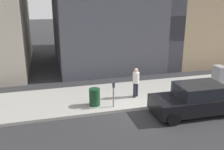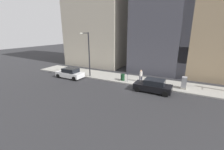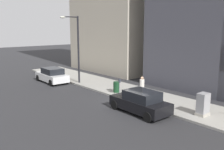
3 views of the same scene
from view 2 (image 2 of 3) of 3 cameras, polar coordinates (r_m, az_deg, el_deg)
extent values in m
plane|color=#2B2B2D|center=(19.69, 8.81, -4.01)|extent=(120.00, 120.00, 0.00)
cube|color=#9E9B93|center=(21.48, 10.50, -2.16)|extent=(4.00, 36.00, 0.15)
cube|color=black|center=(17.98, 15.17, -4.45)|extent=(1.87, 4.23, 0.70)
cube|color=black|center=(17.73, 15.95, -2.57)|extent=(1.64, 2.23, 0.60)
cylinder|color=black|center=(17.66, 9.57, -5.33)|extent=(0.23, 0.64, 0.64)
cylinder|color=black|center=(19.19, 11.20, -3.66)|extent=(0.23, 0.64, 0.64)
cylinder|color=black|center=(17.05, 19.55, -6.89)|extent=(0.23, 0.64, 0.64)
cylinder|color=black|center=(18.62, 20.37, -5.01)|extent=(0.23, 0.64, 0.64)
cube|color=white|center=(23.40, -15.75, 0.29)|extent=(1.87, 4.23, 0.70)
cube|color=black|center=(23.11, -15.51, 1.78)|extent=(1.64, 2.23, 0.60)
cylinder|color=black|center=(23.98, -19.79, -0.31)|extent=(0.23, 0.64, 0.64)
cylinder|color=black|center=(25.11, -16.96, 0.66)|extent=(0.23, 0.64, 0.64)
cylinder|color=black|center=(21.85, -14.26, -1.40)|extent=(0.23, 0.64, 0.64)
cylinder|color=black|center=(23.08, -11.46, -0.29)|extent=(0.23, 0.64, 0.64)
cylinder|color=slate|center=(20.27, 5.90, -1.29)|extent=(0.07, 0.07, 1.05)
cube|color=#2D333D|center=(20.08, 5.95, 0.55)|extent=(0.14, 0.10, 0.30)
cube|color=#A8A399|center=(20.02, 25.52, -4.38)|extent=(0.83, 0.61, 0.18)
cube|color=#939399|center=(19.80, 25.77, -2.44)|extent=(0.75, 0.55, 1.25)
cylinder|color=black|center=(22.63, -8.69, 7.52)|extent=(0.18, 0.18, 6.50)
cylinder|color=black|center=(21.74, -10.31, 15.45)|extent=(1.60, 0.10, 0.10)
ellipsoid|color=beige|center=(21.10, -11.65, 15.23)|extent=(0.56, 0.32, 0.20)
cylinder|color=#14381E|center=(21.00, 4.09, -0.84)|extent=(0.56, 0.56, 0.90)
cylinder|color=#1E1E2D|center=(20.68, 10.58, -1.47)|extent=(0.16, 0.16, 0.82)
cylinder|color=#1E1E2D|center=(20.78, 11.19, -1.42)|extent=(0.16, 0.16, 0.82)
cylinder|color=silver|center=(20.52, 10.99, 0.47)|extent=(0.36, 0.36, 0.62)
sphere|color=tan|center=(20.42, 11.06, 1.61)|extent=(0.22, 0.22, 0.22)
cube|color=#4C4C56|center=(28.37, 19.22, 24.24)|extent=(9.03, 9.03, 22.23)
cube|color=#BCB29E|center=(34.04, -3.97, 25.42)|extent=(11.57, 11.57, 24.46)
camera|label=1|loc=(12.21, -28.96, 8.30)|focal=40.00mm
camera|label=3|loc=(9.32, 82.63, -5.06)|focal=40.00mm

